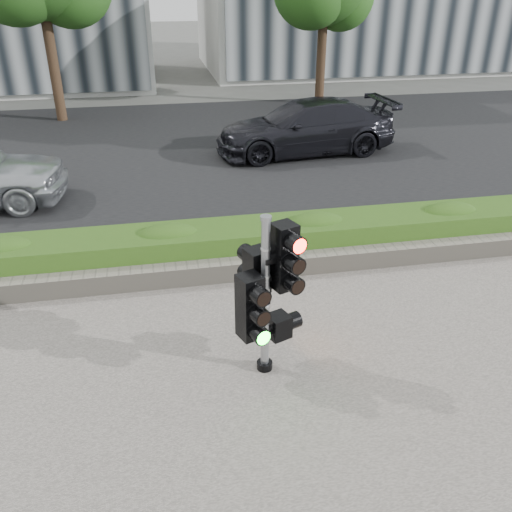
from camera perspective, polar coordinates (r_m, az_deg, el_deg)
ground at (r=7.94m, az=0.78°, el=-9.15°), size 120.00×120.00×0.00m
sidewalk at (r=6.17m, az=5.84°, el=-22.78°), size 16.00×11.00×0.03m
road at (r=16.95m, az=-6.15°, el=11.22°), size 60.00×13.00×0.02m
curb at (r=10.56m, az=-2.65°, el=1.22°), size 60.00×0.25×0.12m
stone_wall at (r=9.40m, az=-1.54°, el=-1.34°), size 12.00×0.32×0.34m
hedge at (r=9.89m, az=-2.17°, el=1.31°), size 12.00×1.00×0.68m
traffic_signal at (r=6.78m, az=1.05°, el=-3.38°), size 0.81×0.71×2.23m
car_dark at (r=16.26m, az=5.18°, el=13.36°), size 5.37×2.53×1.51m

